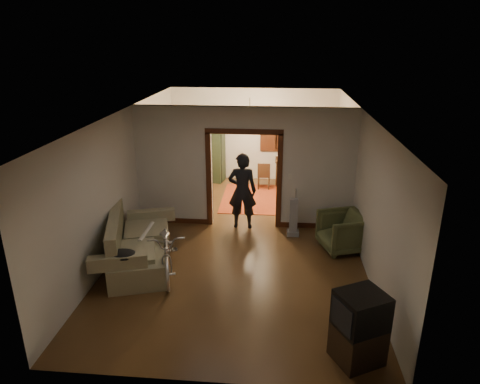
# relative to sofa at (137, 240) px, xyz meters

# --- Properties ---
(floor) EXTENTS (5.00, 8.50, 0.01)m
(floor) POSITION_rel_sofa_xyz_m (1.92, 1.30, -0.51)
(floor) COLOR #3B2513
(floor) RESTS_ON ground
(ceiling) EXTENTS (5.00, 8.50, 0.01)m
(ceiling) POSITION_rel_sofa_xyz_m (1.92, 1.30, 2.29)
(ceiling) COLOR white
(ceiling) RESTS_ON floor
(wall_back) EXTENTS (5.00, 0.02, 2.80)m
(wall_back) POSITION_rel_sofa_xyz_m (1.92, 5.55, 0.89)
(wall_back) COLOR beige
(wall_back) RESTS_ON floor
(wall_left) EXTENTS (0.02, 8.50, 2.80)m
(wall_left) POSITION_rel_sofa_xyz_m (-0.58, 1.30, 0.89)
(wall_left) COLOR beige
(wall_left) RESTS_ON floor
(wall_right) EXTENTS (0.02, 8.50, 2.80)m
(wall_right) POSITION_rel_sofa_xyz_m (4.42, 1.30, 0.89)
(wall_right) COLOR beige
(wall_right) RESTS_ON floor
(partition_wall) EXTENTS (5.00, 0.14, 2.80)m
(partition_wall) POSITION_rel_sofa_xyz_m (1.92, 2.05, 0.89)
(partition_wall) COLOR beige
(partition_wall) RESTS_ON floor
(door_casing) EXTENTS (1.74, 0.20, 2.32)m
(door_casing) POSITION_rel_sofa_xyz_m (1.92, 2.05, 0.59)
(door_casing) COLOR #3B1A0D
(door_casing) RESTS_ON floor
(far_window) EXTENTS (0.98, 0.06, 1.28)m
(far_window) POSITION_rel_sofa_xyz_m (2.62, 5.51, 1.04)
(far_window) COLOR black
(far_window) RESTS_ON wall_back
(chandelier) EXTENTS (0.24, 0.24, 0.24)m
(chandelier) POSITION_rel_sofa_xyz_m (1.92, 3.80, 1.84)
(chandelier) COLOR #FFE0A5
(chandelier) RESTS_ON ceiling
(light_switch) EXTENTS (0.08, 0.01, 0.12)m
(light_switch) POSITION_rel_sofa_xyz_m (2.97, 1.98, 0.74)
(light_switch) COLOR silver
(light_switch) RESTS_ON partition_wall
(sofa) EXTENTS (1.60, 2.43, 1.03)m
(sofa) POSITION_rel_sofa_xyz_m (0.00, 0.00, 0.00)
(sofa) COLOR #6E6B49
(sofa) RESTS_ON floor
(rolled_paper) EXTENTS (0.11, 0.87, 0.11)m
(rolled_paper) POSITION_rel_sofa_xyz_m (0.10, 0.30, 0.02)
(rolled_paper) COLOR beige
(rolled_paper) RESTS_ON sofa
(jacket) EXTENTS (0.52, 0.39, 0.15)m
(jacket) POSITION_rel_sofa_xyz_m (0.05, -0.91, 0.17)
(jacket) COLOR black
(jacket) RESTS_ON sofa
(bicycle) EXTENTS (1.10, 1.93, 0.96)m
(bicycle) POSITION_rel_sofa_xyz_m (0.67, -0.29, -0.03)
(bicycle) COLOR silver
(bicycle) RESTS_ON floor
(armchair) EXTENTS (1.11, 1.10, 0.81)m
(armchair) POSITION_rel_sofa_xyz_m (4.07, 0.96, -0.11)
(armchair) COLOR #4C542F
(armchair) RESTS_ON floor
(tv_stand) EXTENTS (0.79, 0.77, 0.55)m
(tv_stand) POSITION_rel_sofa_xyz_m (3.85, -2.34, -0.24)
(tv_stand) COLOR black
(tv_stand) RESTS_ON floor
(crt_tv) EXTENTS (0.79, 0.77, 0.53)m
(crt_tv) POSITION_rel_sofa_xyz_m (3.85, -2.34, 0.28)
(crt_tv) COLOR black
(crt_tv) RESTS_ON tv_stand
(vacuum) EXTENTS (0.31, 0.27, 0.88)m
(vacuum) POSITION_rel_sofa_xyz_m (3.07, 1.55, -0.07)
(vacuum) COLOR gray
(vacuum) RESTS_ON floor
(person) EXTENTS (0.65, 0.43, 1.79)m
(person) POSITION_rel_sofa_xyz_m (1.90, 1.90, 0.38)
(person) COLOR black
(person) RESTS_ON floor
(oriental_rug) EXTENTS (1.78, 2.32, 0.02)m
(oriental_rug) POSITION_rel_sofa_xyz_m (2.07, 3.78, -0.50)
(oriental_rug) COLOR maroon
(oriental_rug) RESTS_ON floor
(locker) EXTENTS (1.00, 0.68, 1.84)m
(locker) POSITION_rel_sofa_xyz_m (0.58, 5.26, 0.41)
(locker) COLOR #24311D
(locker) RESTS_ON floor
(globe) EXTENTS (0.29, 0.29, 0.29)m
(globe) POSITION_rel_sofa_xyz_m (0.58, 5.26, 1.43)
(globe) COLOR #1E5972
(globe) RESTS_ON locker
(desk) EXTENTS (1.14, 0.75, 0.79)m
(desk) POSITION_rel_sofa_xyz_m (3.15, 5.04, -0.12)
(desk) COLOR #301C10
(desk) RESTS_ON floor
(desk_chair) EXTENTS (0.43, 0.43, 0.80)m
(desk_chair) POSITION_rel_sofa_xyz_m (2.30, 4.65, -0.11)
(desk_chair) COLOR #301C10
(desk_chair) RESTS_ON floor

